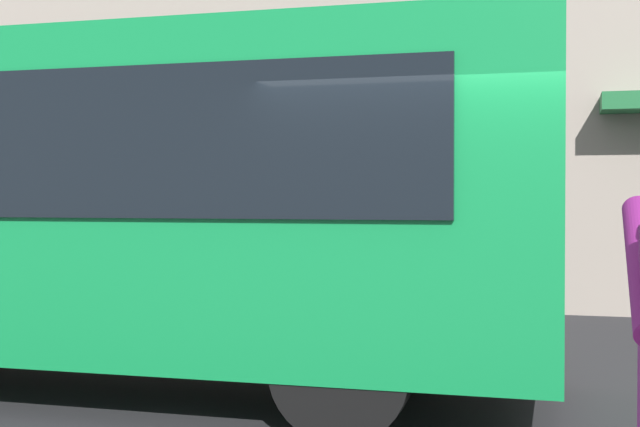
{
  "coord_description": "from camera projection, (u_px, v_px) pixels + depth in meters",
  "views": [
    {
      "loc": [
        -0.78,
        6.63,
        1.7
      ],
      "look_at": [
        1.23,
        -0.62,
        1.56
      ],
      "focal_mm": 48.94,
      "sensor_mm": 36.0,
      "label": 1
    }
  ],
  "objects": [
    {
      "name": "ground_plane",
      "position": [
        454.0,
        420.0,
        6.63
      ],
      "size": [
        60.0,
        60.0,
        0.0
      ],
      "primitive_type": "plane",
      "color": "#232326"
    },
    {
      "name": "red_bus",
      "position": [
        48.0,
        199.0,
        7.91
      ],
      "size": [
        9.05,
        2.54,
        3.08
      ],
      "color": "#0F7238",
      "rests_on": "ground_plane"
    }
  ]
}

